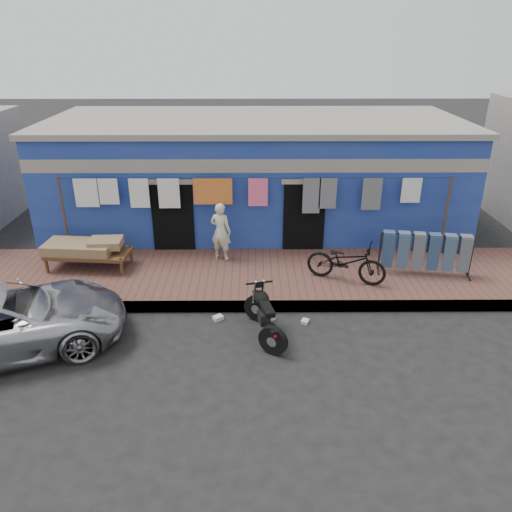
{
  "coord_description": "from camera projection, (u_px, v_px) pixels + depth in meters",
  "views": [
    {
      "loc": [
        -0.07,
        -8.07,
        5.7
      ],
      "look_at": [
        0.0,
        2.0,
        1.15
      ],
      "focal_mm": 35.0,
      "sensor_mm": 36.0,
      "label": 1
    }
  ],
  "objects": [
    {
      "name": "charpoy",
      "position": [
        89.0,
        254.0,
        12.47
      ],
      "size": [
        2.31,
        1.38,
        0.72
      ],
      "primitive_type": null,
      "rotation": [
        0.0,
        0.0,
        -0.09
      ],
      "color": "brown",
      "rests_on": "sidewalk"
    },
    {
      "name": "litter_c",
      "position": [
        305.0,
        321.0,
        10.66
      ],
      "size": [
        0.21,
        0.22,
        0.07
      ],
      "primitive_type": "cube",
      "rotation": [
        0.0,
        0.0,
        1.14
      ],
      "color": "silver",
      "rests_on": "ground"
    },
    {
      "name": "curb",
      "position": [
        256.0,
        306.0,
        11.06
      ],
      "size": [
        28.0,
        0.1,
        0.25
      ],
      "primitive_type": "cube",
      "color": "gray",
      "rests_on": "ground"
    },
    {
      "name": "sidewalk",
      "position": [
        256.0,
        277.0,
        12.39
      ],
      "size": [
        28.0,
        3.0,
        0.25
      ],
      "primitive_type": "cube",
      "color": "brown",
      "rests_on": "ground"
    },
    {
      "name": "seated_person",
      "position": [
        221.0,
        231.0,
        12.8
      ],
      "size": [
        0.64,
        0.54,
        1.52
      ],
      "primitive_type": "imported",
      "rotation": [
        0.0,
        0.0,
        2.77
      ],
      "color": "beige",
      "rests_on": "sidewalk"
    },
    {
      "name": "bicycle",
      "position": [
        347.0,
        257.0,
        11.71
      ],
      "size": [
        1.98,
        1.32,
        1.21
      ],
      "primitive_type": "imported",
      "rotation": [
        0.0,
        0.0,
        1.18
      ],
      "color": "black",
      "rests_on": "sidewalk"
    },
    {
      "name": "building",
      "position": [
        255.0,
        174.0,
        15.38
      ],
      "size": [
        12.2,
        5.2,
        3.36
      ],
      "color": "navy",
      "rests_on": "ground"
    },
    {
      "name": "ground",
      "position": [
        257.0,
        352.0,
        9.7
      ],
      "size": [
        80.0,
        80.0,
        0.0
      ],
      "primitive_type": "plane",
      "color": "black",
      "rests_on": "ground"
    },
    {
      "name": "litter_b",
      "position": [
        271.0,
        318.0,
        10.78
      ],
      "size": [
        0.2,
        0.19,
        0.08
      ],
      "primitive_type": "cube",
      "rotation": [
        0.0,
        0.0,
        0.55
      ],
      "color": "silver",
      "rests_on": "ground"
    },
    {
      "name": "jeans_rack",
      "position": [
        425.0,
        253.0,
        12.08
      ],
      "size": [
        2.4,
        1.16,
        1.08
      ],
      "primitive_type": null,
      "rotation": [
        0.0,
        0.0,
        -0.16
      ],
      "color": "black",
      "rests_on": "sidewalk"
    },
    {
      "name": "clothesline",
      "position": [
        238.0,
        196.0,
        12.82
      ],
      "size": [
        10.06,
        0.06,
        2.1
      ],
      "color": "brown",
      "rests_on": "sidewalk"
    },
    {
      "name": "litter_a",
      "position": [
        218.0,
        318.0,
        10.77
      ],
      "size": [
        0.25,
        0.24,
        0.09
      ],
      "primitive_type": "cube",
      "rotation": [
        0.0,
        0.0,
        0.6
      ],
      "color": "silver",
      "rests_on": "ground"
    },
    {
      "name": "motorcycle",
      "position": [
        265.0,
        314.0,
        10.01
      ],
      "size": [
        1.28,
        1.84,
        1.02
      ],
      "primitive_type": null,
      "rotation": [
        0.0,
        0.0,
        0.24
      ],
      "color": "black",
      "rests_on": "ground"
    },
    {
      "name": "car",
      "position": [
        1.0,
        321.0,
        9.5
      ],
      "size": [
        5.18,
        3.72,
        1.33
      ],
      "primitive_type": "imported",
      "rotation": [
        0.0,
        0.0,
        1.94
      ],
      "color": "#B2B2B7",
      "rests_on": "ground"
    }
  ]
}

